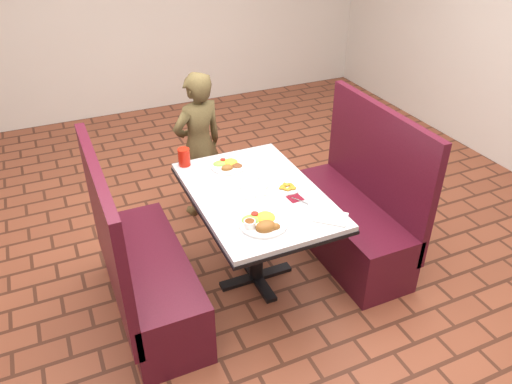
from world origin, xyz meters
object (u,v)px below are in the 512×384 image
(dining_table, at_px, (256,204))
(diner_person, at_px, (199,146))
(near_dinner_plate, at_px, (263,221))
(booth_bench_right, at_px, (352,216))
(booth_bench_left, at_px, (144,274))
(far_dinner_plate, at_px, (228,164))
(red_tumbler, at_px, (184,157))
(plantain_plate, at_px, (287,188))

(dining_table, distance_m, diner_person, 1.03)
(near_dinner_plate, bearing_deg, booth_bench_right, 21.23)
(booth_bench_right, bearing_deg, booth_bench_left, 180.00)
(near_dinner_plate, height_order, far_dinner_plate, near_dinner_plate)
(booth_bench_left, relative_size, red_tumbler, 9.36)
(booth_bench_right, xyz_separation_m, near_dinner_plate, (-0.92, -0.36, 0.45))
(plantain_plate, xyz_separation_m, red_tumbler, (-0.52, 0.60, 0.05))
(booth_bench_right, height_order, red_tumbler, booth_bench_right)
(near_dinner_plate, bearing_deg, dining_table, 71.77)
(near_dinner_plate, bearing_deg, plantain_plate, 43.38)
(dining_table, bearing_deg, booth_bench_left, 180.00)
(dining_table, distance_m, far_dinner_plate, 0.41)
(booth_bench_left, relative_size, far_dinner_plate, 4.72)
(booth_bench_right, height_order, diner_person, diner_person)
(booth_bench_left, distance_m, plantain_plate, 1.09)
(dining_table, xyz_separation_m, near_dinner_plate, (-0.12, -0.36, 0.13))
(dining_table, bearing_deg, red_tumbler, 120.31)
(booth_bench_right, bearing_deg, near_dinner_plate, -158.77)
(near_dinner_plate, bearing_deg, red_tumbler, 102.60)
(booth_bench_left, xyz_separation_m, far_dinner_plate, (0.76, 0.39, 0.44))
(diner_person, bearing_deg, plantain_plate, 88.55)
(booth_bench_right, relative_size, far_dinner_plate, 4.72)
(plantain_plate, height_order, red_tumbler, red_tumbler)
(booth_bench_left, bearing_deg, near_dinner_plate, -27.57)
(plantain_plate, bearing_deg, far_dinner_plate, 118.94)
(diner_person, relative_size, plantain_plate, 7.62)
(plantain_plate, bearing_deg, dining_table, 165.80)
(red_tumbler, bearing_deg, plantain_plate, -48.75)
(dining_table, bearing_deg, near_dinner_plate, -108.23)
(diner_person, xyz_separation_m, near_dinner_plate, (-0.06, -1.38, 0.15))
(booth_bench_right, xyz_separation_m, plantain_plate, (-0.59, -0.05, 0.43))
(far_dinner_plate, bearing_deg, booth_bench_left, -152.66)
(plantain_plate, bearing_deg, diner_person, 103.63)
(diner_person, distance_m, far_dinner_plate, 0.65)
(far_dinner_plate, distance_m, red_tumbler, 0.32)
(booth_bench_left, xyz_separation_m, plantain_plate, (1.00, -0.05, 0.43))
(booth_bench_right, height_order, near_dinner_plate, booth_bench_right)
(dining_table, relative_size, red_tumbler, 9.45)
(booth_bench_left, bearing_deg, plantain_plate, -2.95)
(diner_person, height_order, near_dinner_plate, diner_person)
(booth_bench_left, relative_size, plantain_plate, 7.28)
(dining_table, bearing_deg, diner_person, 93.16)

